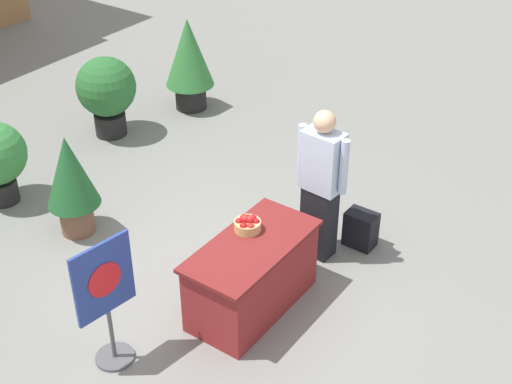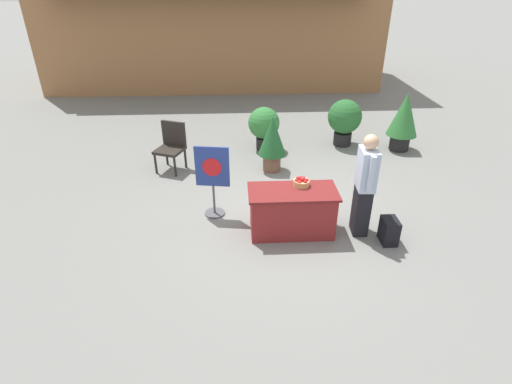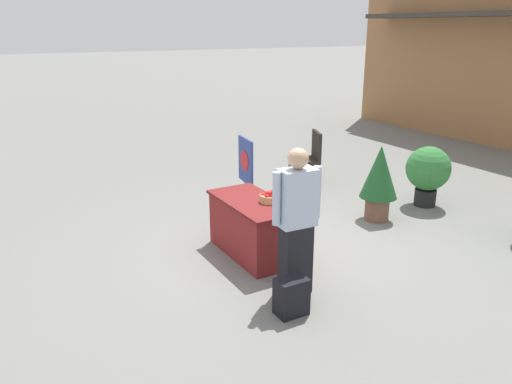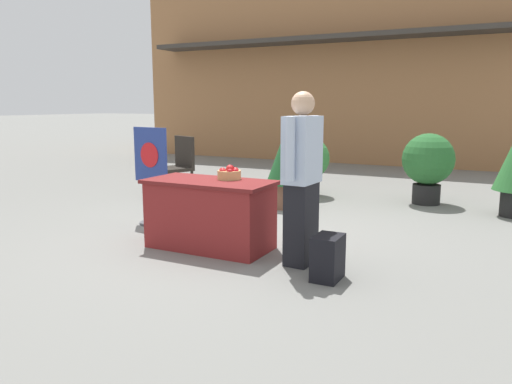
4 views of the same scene
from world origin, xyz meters
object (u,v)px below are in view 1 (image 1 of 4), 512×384
Objects in this scene: apple_basket at (248,224)px; potted_plant_far_right at (106,90)px; potted_plant_near_right at (189,58)px; backpack at (361,229)px; potted_plant_near_left at (71,179)px; person_visitor at (321,184)px; display_table at (252,275)px; poster_board at (106,299)px.

apple_basket is 0.23× the size of potted_plant_far_right.
potted_plant_near_right is at bearing -16.19° from potted_plant_far_right.
backpack is at bearing -22.09° from apple_basket.
potted_plant_far_right is at bearing 86.38° from backpack.
potted_plant_near_left reaches higher than backpack.
person_visitor is at bearing -62.91° from potted_plant_near_left.
display_table is 1.24m from person_visitor.
potted_plant_far_right is (1.79, 3.76, 0.29)m from display_table.
display_table is at bearing -134.22° from apple_basket.
backpack is 3.05m from poster_board.
display_table is 1.58m from backpack.
potted_plant_near_left is (1.19, 1.76, -0.01)m from poster_board.
backpack is 3.25m from potted_plant_near_left.
poster_board is at bearing 160.58° from backpack.
display_table is at bearing -132.65° from potted_plant_near_right.
potted_plant_far_right is (0.66, 3.83, -0.21)m from person_visitor.
potted_plant_far_right is at bearing 143.79° from poster_board.
potted_plant_near_left reaches higher than potted_plant_far_right.
poster_board is (-1.47, 0.45, -0.13)m from apple_basket.
potted_plant_near_right is at bearing 130.37° from poster_board.
apple_basket is 1.54m from poster_board.
person_visitor is 2.54m from poster_board.
person_visitor is 1.23× the size of potted_plant_near_right.
display_table is 3.43× the size of backpack.
potted_plant_near_left is (-0.12, 2.37, 0.32)m from display_table.
backpack is 4.18m from potted_plant_far_right.
backpack is at bearing -14.36° from display_table.
poster_board reaches higher than apple_basket.
apple_basket is 2.23m from potted_plant_near_left.
person_visitor reaches higher than potted_plant_near_left.
potted_plant_far_right reaches higher than apple_basket.
potted_plant_near_right is at bearing 47.43° from apple_basket.
apple_basket is at bearing 81.47° from poster_board.
potted_plant_far_right is at bearing -95.86° from person_visitor.
person_visitor reaches higher than apple_basket.
person_visitor is 1.33× the size of poster_board.
potted_plant_far_right is (1.63, 3.59, -0.17)m from apple_basket.
poster_board is at bearing -147.97° from potted_plant_near_right.
poster_board is 2.12m from potted_plant_near_left.
display_table is 1.10× the size of poster_board.
potted_plant_near_left is at bearing -59.04° from person_visitor.
backpack is 4.13m from potted_plant_near_right.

